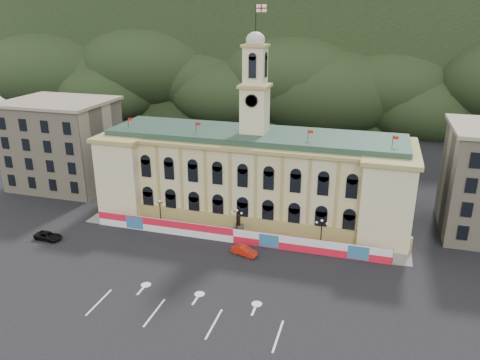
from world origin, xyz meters
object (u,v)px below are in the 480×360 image
(statue, at_px, (239,228))
(red_sedan, at_px, (244,251))
(black_suv, at_px, (48,236))
(lamp_center, at_px, (237,221))

(statue, height_order, red_sedan, statue)
(statue, xyz_separation_m, red_sedan, (2.85, -6.45, -0.48))
(statue, distance_m, red_sedan, 7.07)
(black_suv, bearing_deg, statue, -66.58)
(lamp_center, xyz_separation_m, red_sedan, (2.85, -5.45, -2.37))
(statue, xyz_separation_m, black_suv, (-30.00, -10.70, -0.53))
(statue, height_order, black_suv, statue)
(lamp_center, relative_size, black_suv, 1.06)
(statue, relative_size, red_sedan, 0.82)
(black_suv, bearing_deg, red_sedan, -78.83)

